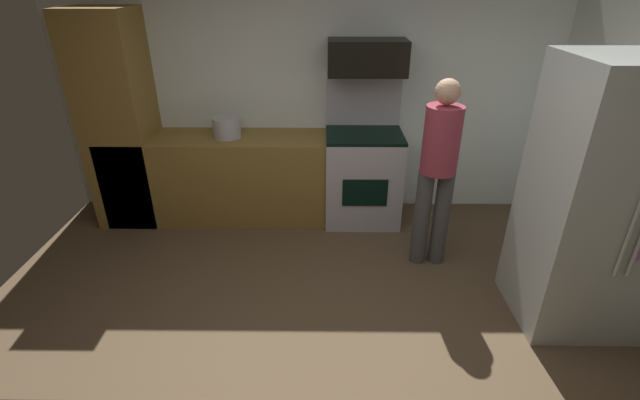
% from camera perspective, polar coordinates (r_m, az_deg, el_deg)
% --- Properties ---
extents(ground_plane, '(5.20, 4.80, 0.02)m').
position_cam_1_polar(ground_plane, '(3.26, -1.89, -19.33)').
color(ground_plane, brown).
extents(wall_back, '(5.20, 0.12, 2.60)m').
position_cam_1_polar(wall_back, '(4.71, -0.98, 14.13)').
color(wall_back, silver).
rests_on(wall_back, ground).
extents(lower_cabinet_run, '(2.40, 0.60, 0.90)m').
position_cam_1_polar(lower_cabinet_run, '(4.75, -11.94, 2.81)').
color(lower_cabinet_run, olive).
rests_on(lower_cabinet_run, ground).
extents(cabinet_column, '(0.60, 0.60, 2.10)m').
position_cam_1_polar(cabinet_column, '(4.87, -24.36, 9.13)').
color(cabinet_column, olive).
rests_on(cabinet_column, ground).
extents(oven_range, '(0.76, 0.65, 1.50)m').
position_cam_1_polar(oven_range, '(4.62, 5.49, 3.47)').
color(oven_range, '#B7B4BC').
rests_on(oven_range, ground).
extents(microwave, '(0.74, 0.38, 0.32)m').
position_cam_1_polar(microwave, '(4.38, 6.09, 17.79)').
color(microwave, black).
rests_on(microwave, oven_range).
extents(refrigerator, '(0.88, 0.76, 1.93)m').
position_cam_1_polar(refrigerator, '(3.59, 32.55, -0.14)').
color(refrigerator, '#B7BFB8').
rests_on(refrigerator, ground).
extents(person_cook, '(0.31, 0.30, 1.65)m').
position_cam_1_polar(person_cook, '(3.81, 14.93, 4.12)').
color(person_cook, '#484848').
rests_on(person_cook, ground).
extents(stock_pot, '(0.27, 0.27, 0.20)m').
position_cam_1_polar(stock_pot, '(4.54, -11.88, 9.14)').
color(stock_pot, '#B9BAC0').
rests_on(stock_pot, lower_cabinet_run).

